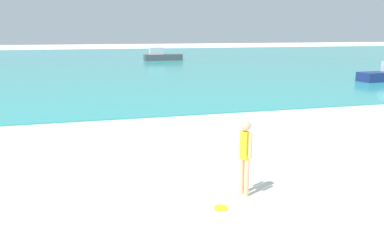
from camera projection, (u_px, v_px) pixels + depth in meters
name	position (u px, v px, depth m)	size (l,w,h in m)	color
water	(111.00, 61.00, 42.84)	(160.00, 60.00, 0.06)	teal
person_standing	(245.00, 153.00, 7.49)	(0.21, 0.34, 1.55)	#DDAD84
frisbee	(221.00, 208.00, 7.08)	(0.27, 0.27, 0.03)	yellow
boat_far	(162.00, 56.00, 42.73)	(4.31, 1.53, 1.45)	#4C4C51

